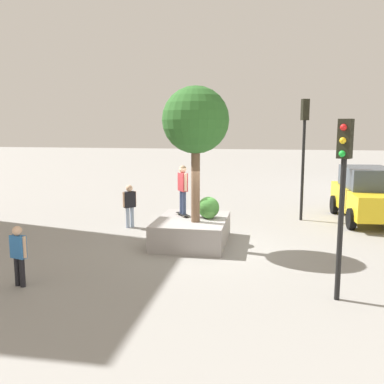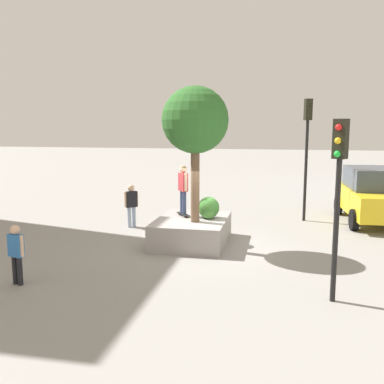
{
  "view_description": "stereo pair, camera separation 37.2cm",
  "coord_description": "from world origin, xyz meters",
  "px_view_note": "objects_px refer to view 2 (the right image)",
  "views": [
    {
      "loc": [
        13.6,
        2.08,
        3.91
      ],
      "look_at": [
        -0.32,
        -0.39,
        1.74
      ],
      "focal_mm": 40.28,
      "sensor_mm": 36.0,
      "label": 1
    },
    {
      "loc": [
        13.53,
        2.45,
        3.91
      ],
      "look_at": [
        -0.32,
        -0.39,
        1.74
      ],
      "focal_mm": 40.28,
      "sensor_mm": 36.0,
      "label": 2
    }
  ],
  "objects_px": {
    "plaza_tree": "(195,121)",
    "skateboarder": "(183,186)",
    "bystander_watching": "(131,203)",
    "skateboard": "(183,214)",
    "traffic_light_corner": "(338,178)",
    "planter_ledge": "(192,231)",
    "taxi_cab": "(372,195)",
    "traffic_light_median": "(307,139)",
    "passerby_with_bag": "(16,250)"
  },
  "relations": [
    {
      "from": "plaza_tree",
      "to": "skateboarder",
      "type": "distance_m",
      "value": 2.4
    },
    {
      "from": "plaza_tree",
      "to": "bystander_watching",
      "type": "xyz_separation_m",
      "value": [
        -2.23,
        -2.96,
        -3.09
      ]
    },
    {
      "from": "skateboard",
      "to": "traffic_light_corner",
      "type": "bearing_deg",
      "value": 44.58
    },
    {
      "from": "traffic_light_corner",
      "to": "bystander_watching",
      "type": "height_order",
      "value": "traffic_light_corner"
    },
    {
      "from": "planter_ledge",
      "to": "bystander_watching",
      "type": "relative_size",
      "value": 1.82
    },
    {
      "from": "traffic_light_corner",
      "to": "skateboard",
      "type": "bearing_deg",
      "value": -135.42
    },
    {
      "from": "taxi_cab",
      "to": "bystander_watching",
      "type": "height_order",
      "value": "taxi_cab"
    },
    {
      "from": "planter_ledge",
      "to": "traffic_light_median",
      "type": "height_order",
      "value": "traffic_light_median"
    },
    {
      "from": "skateboard",
      "to": "traffic_light_corner",
      "type": "height_order",
      "value": "traffic_light_corner"
    },
    {
      "from": "planter_ledge",
      "to": "traffic_light_median",
      "type": "relative_size",
      "value": 0.61
    },
    {
      "from": "bystander_watching",
      "to": "passerby_with_bag",
      "type": "distance_m",
      "value": 6.48
    },
    {
      "from": "taxi_cab",
      "to": "traffic_light_median",
      "type": "bearing_deg",
      "value": -83.57
    },
    {
      "from": "skateboarder",
      "to": "plaza_tree",
      "type": "bearing_deg",
      "value": 35.25
    },
    {
      "from": "taxi_cab",
      "to": "bystander_watching",
      "type": "bearing_deg",
      "value": -72.99
    },
    {
      "from": "passerby_with_bag",
      "to": "taxi_cab",
      "type": "bearing_deg",
      "value": 132.83
    },
    {
      "from": "plaza_tree",
      "to": "bystander_watching",
      "type": "distance_m",
      "value": 4.83
    },
    {
      "from": "skateboarder",
      "to": "taxi_cab",
      "type": "bearing_deg",
      "value": 121.54
    },
    {
      "from": "planter_ledge",
      "to": "taxi_cab",
      "type": "bearing_deg",
      "value": 125.19
    },
    {
      "from": "plaza_tree",
      "to": "skateboard",
      "type": "distance_m",
      "value": 3.32
    },
    {
      "from": "planter_ledge",
      "to": "taxi_cab",
      "type": "height_order",
      "value": "taxi_cab"
    },
    {
      "from": "planter_ledge",
      "to": "traffic_light_corner",
      "type": "relative_size",
      "value": 0.75
    },
    {
      "from": "skateboarder",
      "to": "bystander_watching",
      "type": "xyz_separation_m",
      "value": [
        -1.41,
        -2.38,
        -0.91
      ]
    },
    {
      "from": "skateboard",
      "to": "skateboarder",
      "type": "relative_size",
      "value": 0.46
    },
    {
      "from": "plaza_tree",
      "to": "traffic_light_corner",
      "type": "xyz_separation_m",
      "value": [
        3.71,
        3.89,
        -1.26
      ]
    },
    {
      "from": "planter_ledge",
      "to": "taxi_cab",
      "type": "xyz_separation_m",
      "value": [
        -4.62,
        6.55,
        0.71
      ]
    },
    {
      "from": "passerby_with_bag",
      "to": "skateboard",
      "type": "bearing_deg",
      "value": 148.47
    },
    {
      "from": "skateboarder",
      "to": "passerby_with_bag",
      "type": "xyz_separation_m",
      "value": [
        5.03,
        -3.09,
        -1.0
      ]
    },
    {
      "from": "traffic_light_corner",
      "to": "traffic_light_median",
      "type": "relative_size",
      "value": 0.81
    },
    {
      "from": "plaza_tree",
      "to": "taxi_cab",
      "type": "relative_size",
      "value": 0.88
    },
    {
      "from": "planter_ledge",
      "to": "plaza_tree",
      "type": "distance_m",
      "value": 3.67
    },
    {
      "from": "bystander_watching",
      "to": "taxi_cab",
      "type": "bearing_deg",
      "value": 107.01
    },
    {
      "from": "plaza_tree",
      "to": "bystander_watching",
      "type": "relative_size",
      "value": 2.58
    },
    {
      "from": "plaza_tree",
      "to": "taxi_cab",
      "type": "height_order",
      "value": "plaza_tree"
    },
    {
      "from": "skateboard",
      "to": "passerby_with_bag",
      "type": "bearing_deg",
      "value": -31.53
    },
    {
      "from": "planter_ledge",
      "to": "taxi_cab",
      "type": "distance_m",
      "value": 8.04
    },
    {
      "from": "planter_ledge",
      "to": "passerby_with_bag",
      "type": "xyz_separation_m",
      "value": [
        4.67,
        -3.47,
        0.46
      ]
    },
    {
      "from": "traffic_light_median",
      "to": "bystander_watching",
      "type": "relative_size",
      "value": 2.98
    },
    {
      "from": "plaza_tree",
      "to": "traffic_light_corner",
      "type": "bearing_deg",
      "value": 46.33
    },
    {
      "from": "skateboard",
      "to": "taxi_cab",
      "type": "height_order",
      "value": "taxi_cab"
    },
    {
      "from": "traffic_light_corner",
      "to": "passerby_with_bag",
      "type": "bearing_deg",
      "value": -86.25
    },
    {
      "from": "skateboard",
      "to": "planter_ledge",
      "type": "bearing_deg",
      "value": 46.81
    },
    {
      "from": "skateboard",
      "to": "passerby_with_bag",
      "type": "relative_size",
      "value": 0.51
    },
    {
      "from": "skateboarder",
      "to": "taxi_cab",
      "type": "relative_size",
      "value": 0.34
    },
    {
      "from": "plaza_tree",
      "to": "skateboard",
      "type": "height_order",
      "value": "plaza_tree"
    },
    {
      "from": "bystander_watching",
      "to": "plaza_tree",
      "type": "bearing_deg",
      "value": 53.03
    },
    {
      "from": "skateboarder",
      "to": "taxi_cab",
      "type": "height_order",
      "value": "skateboarder"
    },
    {
      "from": "traffic_light_corner",
      "to": "traffic_light_median",
      "type": "distance_m",
      "value": 8.51
    },
    {
      "from": "taxi_cab",
      "to": "skateboard",
      "type": "bearing_deg",
      "value": -58.46
    },
    {
      "from": "planter_ledge",
      "to": "skateboarder",
      "type": "xyz_separation_m",
      "value": [
        -0.36,
        -0.39,
        1.46
      ]
    },
    {
      "from": "plaza_tree",
      "to": "skateboarder",
      "type": "height_order",
      "value": "plaza_tree"
    }
  ]
}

